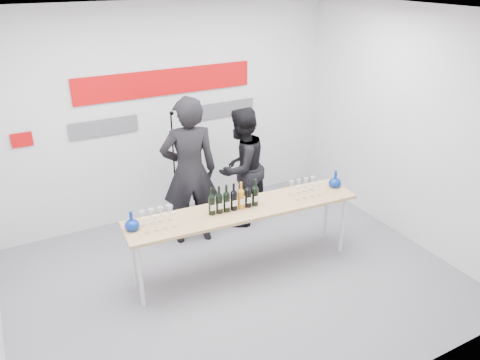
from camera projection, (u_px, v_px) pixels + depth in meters
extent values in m
plane|color=slate|center=(235.00, 279.00, 5.57)|extent=(5.00, 5.00, 0.00)
cube|color=silver|center=(168.00, 114.00, 6.53)|extent=(5.00, 0.04, 3.00)
cube|color=#C1080A|center=(166.00, 82.00, 6.31)|extent=(2.50, 0.02, 0.35)
cube|color=#59595E|center=(104.00, 127.00, 6.14)|extent=(0.90, 0.02, 0.22)
cube|color=#59595E|center=(226.00, 109.00, 6.91)|extent=(0.90, 0.02, 0.22)
cube|color=#C1080A|center=(22.00, 140.00, 5.71)|extent=(0.25, 0.02, 0.18)
cube|color=tan|center=(244.00, 209.00, 5.43)|extent=(2.81, 0.76, 0.04)
cylinder|color=silver|center=(140.00, 275.00, 4.97)|extent=(0.05, 0.05, 0.80)
cylinder|color=silver|center=(343.00, 225.00, 5.93)|extent=(0.05, 0.05, 0.80)
cylinder|color=silver|center=(133.00, 257.00, 5.27)|extent=(0.05, 0.05, 0.80)
cylinder|color=silver|center=(326.00, 212.00, 6.24)|extent=(0.05, 0.05, 0.80)
imported|color=black|center=(189.00, 172.00, 5.96)|extent=(0.81, 0.62, 1.98)
imported|color=black|center=(241.00, 168.00, 6.45)|extent=(1.01, 0.91, 1.69)
cylinder|color=black|center=(178.00, 227.00, 6.62)|extent=(0.20, 0.20, 0.02)
cylinder|color=black|center=(175.00, 174.00, 6.27)|extent=(0.02, 0.02, 1.67)
sphere|color=black|center=(172.00, 113.00, 5.89)|extent=(0.06, 0.06, 0.06)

